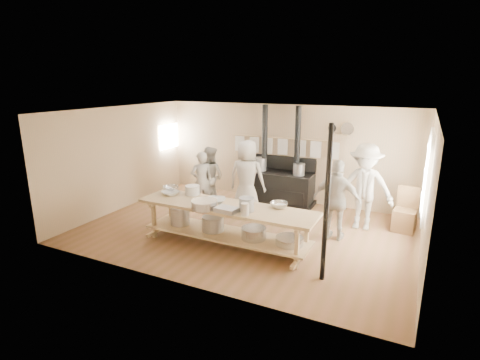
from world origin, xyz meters
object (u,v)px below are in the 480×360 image
Objects in this scene: cook_far_left at (202,182)px; chair at (405,218)px; cook_right at (337,200)px; cook_center at (247,178)px; cook_left at (210,177)px; cook_by_window at (364,187)px; stove at (279,184)px; roasting_pan at (226,210)px; prep_table at (226,221)px.

cook_far_left is 4.77m from chair.
cook_right reaches higher than chair.
cook_left is at bearing -10.52° from cook_center.
cook_by_window is (2.70, 0.28, 0.04)m from cook_center.
stove is 1.70× the size of cook_far_left.
stove is 1.86m from cook_left.
stove is 1.64× the size of cook_left.
cook_right is (1.88, -1.72, 0.32)m from stove.
stove is 1.35× the size of cook_by_window.
cook_center is 4.54× the size of roasting_pan.
prep_table is 1.94m from cook_center.
cook_far_left is (-1.52, -1.45, 0.24)m from stove.
cook_right reaches higher than cook_far_left.
cook_left reaches higher than prep_table.
cook_center reaches higher than prep_table.
cook_by_window is at bearing -179.61° from cook_center.
cook_center is at bearing -178.76° from cook_left.
stove is at bearing 175.40° from chair.
chair is (0.86, 0.26, -0.67)m from cook_by_window.
cook_by_window reaches higher than cook_left.
chair is 4.08m from roasting_pan.
cook_center is at bearing 105.29° from roasting_pan.
cook_center is 1.90× the size of chair.
prep_table is 3.17m from cook_by_window.
roasting_pan is at bearing -130.90° from chair.
cook_left is 0.86× the size of cook_center.
cook_by_window is at bearing 144.98° from cook_far_left.
cook_by_window is at bearing -111.88° from cook_right.
stove is at bearing -114.76° from cook_center.
cook_far_left is at bearing 134.00° from prep_table.
roasting_pan is (0.19, -3.35, 0.37)m from stove.
stove reaches higher than cook_right.
cook_far_left is 0.96× the size of cook_left.
cook_center is at bearing -164.89° from chair.
prep_table is 2.31m from cook_right.
cook_by_window is (3.80, 0.18, 0.17)m from cook_left.
cook_by_window reaches higher than chair.
cook_right is (3.40, -0.27, 0.08)m from cook_far_left.
cook_right is 2.35m from roasting_pan.
stove is 2.50m from cook_by_window.
cook_center is at bearing -173.06° from cook_by_window.
prep_table is 2.19m from cook_far_left.
cook_center reaches higher than roasting_pan.
prep_table is at bearing -136.32° from chair.
cook_center is at bearing 102.24° from prep_table.
cook_center is 2.71m from cook_by_window.
prep_table is at bearing 120.58° from roasting_pan.
chair is at bearing -176.86° from cook_center.
roasting_pan is (-1.69, -1.63, 0.05)m from cook_right.
prep_table is at bearing 39.06° from cook_right.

